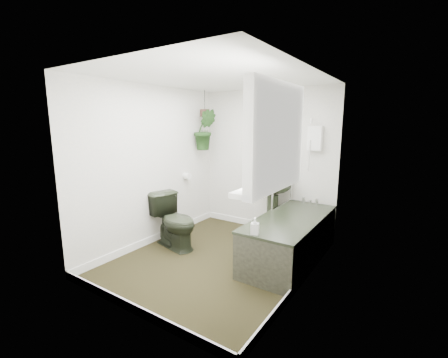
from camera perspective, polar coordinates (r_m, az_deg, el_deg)
The scene contains 22 objects.
floor at distance 4.11m, azimuth -1.19°, elevation -15.04°, with size 2.30×2.80×0.02m, color black.
ceiling at distance 3.74m, azimuth -1.34°, elevation 18.96°, with size 2.30×2.80×0.02m, color white.
wall_back at distance 4.96m, azimuth 8.05°, elevation 3.36°, with size 2.30×0.02×2.30m, color silver.
wall_front at distance 2.74m, azimuth -18.33°, elevation -2.95°, with size 2.30×0.02×2.30m, color silver.
wall_left at distance 4.51m, azimuth -13.49°, elevation 2.45°, with size 0.02×2.80×2.30m, color silver.
wall_right at distance 3.25m, azimuth 15.83°, elevation -0.74°, with size 0.02×2.80×2.30m, color silver.
skirting at distance 4.08m, azimuth -1.20°, elevation -14.28°, with size 2.30×2.80×0.10m, color white.
bathtub at distance 4.05m, azimuth 12.49°, elevation -11.01°, with size 0.72×1.72×0.58m, color black, non-canonical shape.
bath_screen at distance 4.38m, azimuth 11.29°, elevation 4.02°, with size 0.04×0.72×1.40m, color silver, non-canonical shape.
shower_box at distance 4.58m, azimuth 16.94°, elevation 7.44°, with size 0.20×0.10×0.35m, color white.
oval_mirror at distance 4.80m, azimuth 10.67°, elevation 7.24°, with size 0.46×0.03×0.62m, color #AD9F8E.
wall_sconce at distance 4.96m, azimuth 6.30°, elevation 6.30°, with size 0.04×0.04×0.22m, color black.
toilet_roll_holder at distance 5.00m, azimuth -7.06°, elevation 0.55°, with size 0.11×0.11×0.11m, color white.
window_recess at distance 2.56m, azimuth 10.03°, elevation 7.85°, with size 0.08×1.00×0.90m, color white.
window_sill at distance 2.64m, azimuth 8.35°, elevation -1.23°, with size 0.18×1.00×0.04m, color white.
window_blinds at distance 2.58m, azimuth 9.11°, elevation 7.90°, with size 0.01×0.86×0.76m, color white.
toilet at distance 4.38m, azimuth -9.33°, elevation -7.88°, with size 0.43×0.76×0.77m, color black.
pedestal_sink at distance 4.76m, azimuth 9.21°, elevation -5.30°, with size 0.55×0.47×0.94m, color black, non-canonical shape.
sill_plant at distance 2.91m, azimuth 10.05°, elevation 2.38°, with size 0.19×0.17×0.22m, color black.
hanging_plant at distance 5.11m, azimuth -3.65°, elevation 9.33°, with size 0.37×0.30×0.67m, color black.
soap_bottle at distance 3.28m, azimuth 5.90°, elevation -8.90°, with size 0.08×0.09×0.19m, color #342B2A.
hanging_pot at distance 5.11m, azimuth -3.69°, elevation 12.44°, with size 0.16×0.16×0.12m, color #3C251D.
Camera 1 is at (2.11, -3.04, 1.76)m, focal length 24.00 mm.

